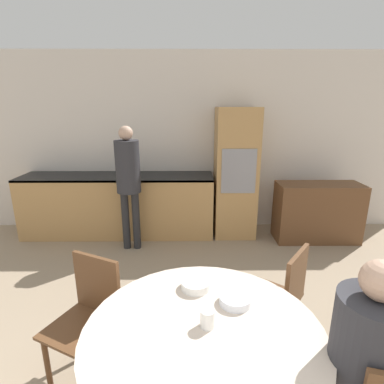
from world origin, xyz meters
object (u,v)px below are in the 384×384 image
at_px(oven_unit, 235,173).
at_px(person_standing, 128,175).
at_px(bowl_near, 196,285).
at_px(chair_far_right, 280,295).
at_px(cup, 207,318).
at_px(bowl_centre, 235,300).
at_px(dining_table, 203,363).
at_px(person_seated, 368,370).
at_px(chair_far_left, 89,313).
at_px(sideboard, 317,212).

xyz_separation_m(oven_unit, person_standing, (-1.43, -0.50, 0.09)).
bearing_deg(bowl_near, person_standing, 111.45).
distance_m(chair_far_right, cup, 0.91).
xyz_separation_m(cup, bowl_centre, (0.17, 0.19, -0.03)).
xyz_separation_m(dining_table, person_seated, (0.72, -0.22, 0.19)).
bearing_deg(bowl_centre, chair_far_left, 165.03).
xyz_separation_m(chair_far_right, person_standing, (-1.45, 1.78, 0.51)).
bearing_deg(person_seated, bowl_near, 142.50).
relative_size(dining_table, person_seated, 0.99).
distance_m(dining_table, chair_far_right, 0.88).
distance_m(sideboard, person_standing, 2.65).
bearing_deg(chair_far_right, bowl_centre, -5.75).
height_order(oven_unit, sideboard, oven_unit).
bearing_deg(dining_table, chair_far_left, 148.63).
distance_m(person_seated, bowl_near, 0.95).
distance_m(chair_far_left, bowl_near, 0.78).
distance_m(person_seated, cup, 0.74).
xyz_separation_m(oven_unit, sideboard, (1.14, -0.25, -0.51)).
bearing_deg(chair_far_left, bowl_centre, 10.75).
bearing_deg(sideboard, chair_far_left, -138.19).
relative_size(oven_unit, dining_table, 1.48).
xyz_separation_m(dining_table, bowl_centre, (0.19, 0.21, 0.24)).
relative_size(chair_far_right, person_seated, 0.70).
relative_size(chair_far_left, person_standing, 0.54).
xyz_separation_m(person_seated, bowl_near, (-0.75, 0.58, 0.05)).
bearing_deg(chair_far_left, dining_table, -5.64).
height_order(person_standing, bowl_centre, person_standing).
distance_m(sideboard, chair_far_right, 2.32).
relative_size(chair_far_right, person_standing, 0.54).
xyz_separation_m(chair_far_left, chair_far_right, (1.36, 0.18, 0.00)).
bearing_deg(chair_far_right, chair_far_left, -44.73).
relative_size(oven_unit, person_standing, 1.13).
relative_size(dining_table, bowl_near, 6.76).
xyz_separation_m(person_standing, bowl_near, (0.81, -2.07, -0.23)).
distance_m(sideboard, dining_table, 3.18).
bearing_deg(oven_unit, person_standing, -160.75).
distance_m(oven_unit, bowl_near, 2.64).
height_order(cup, bowl_centre, cup).
distance_m(dining_table, chair_far_left, 0.88).
bearing_deg(cup, chair_far_right, 46.91).
height_order(oven_unit, cup, oven_unit).
distance_m(chair_far_left, chair_far_right, 1.37).
height_order(oven_unit, chair_far_right, oven_unit).
bearing_deg(chair_far_left, chair_far_right, 33.45).
relative_size(person_seated, person_standing, 0.77).
height_order(sideboard, person_seated, person_seated).
height_order(chair_far_left, person_seated, person_seated).
xyz_separation_m(chair_far_left, cup, (0.77, -0.44, 0.31)).
distance_m(oven_unit, person_seated, 3.15).
xyz_separation_m(sideboard, person_standing, (-2.57, -0.25, 0.60)).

